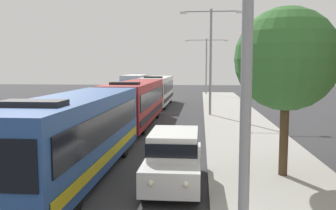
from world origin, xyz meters
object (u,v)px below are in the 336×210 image
object	(u,v)px
streetlamp_mid	(211,52)
streetlamp_far	(206,60)
roadside_tree	(287,59)
box_truck_oncoming	(134,87)
bus_lead	(76,133)
bus_second_in_line	(136,101)
bus_middle	(157,90)
white_suv	(174,156)

from	to	relation	value
streetlamp_mid	streetlamp_far	xyz separation A→B (m)	(0.00, 23.62, -0.22)
roadside_tree	box_truck_oncoming	bearing A→B (deg)	110.97
bus_lead	bus_second_in_line	size ratio (longest dim) A/B	0.93
bus_lead	streetlamp_far	distance (m)	41.35
box_truck_oncoming	streetlamp_far	world-z (taller)	streetlamp_far
bus_lead	streetlamp_far	size ratio (longest dim) A/B	1.40
streetlamp_mid	roadside_tree	size ratio (longest dim) A/B	1.42
bus_lead	bus_middle	size ratio (longest dim) A/B	1.02
streetlamp_mid	bus_lead	bearing A→B (deg)	-107.39
box_truck_oncoming	streetlamp_far	xyz separation A→B (m)	(8.70, 11.79, 3.43)
bus_lead	white_suv	bearing A→B (deg)	-9.74
bus_middle	streetlamp_mid	bearing A→B (deg)	-55.98
white_suv	streetlamp_mid	world-z (taller)	streetlamp_mid
bus_middle	streetlamp_far	xyz separation A→B (m)	(5.40, 15.63, 3.45)
bus_second_in_line	streetlamp_mid	size ratio (longest dim) A/B	1.40
box_truck_oncoming	streetlamp_mid	size ratio (longest dim) A/B	0.91
bus_second_in_line	bus_middle	size ratio (longest dim) A/B	1.10
box_truck_oncoming	streetlamp_far	distance (m)	15.05
box_truck_oncoming	roadside_tree	size ratio (longest dim) A/B	1.29
streetlamp_far	box_truck_oncoming	bearing A→B (deg)	-126.43
bus_lead	streetlamp_mid	distance (m)	18.43
box_truck_oncoming	roadside_tree	world-z (taller)	roadside_tree
bus_middle	box_truck_oncoming	size ratio (longest dim) A/B	1.40
white_suv	streetlamp_far	distance (m)	41.73
bus_lead	bus_second_in_line	xyz separation A→B (m)	(0.00, 12.37, 0.00)
white_suv	roadside_tree	xyz separation A→B (m)	(3.96, 1.11, 3.36)
bus_lead	box_truck_oncoming	distance (m)	29.26
white_suv	box_truck_oncoming	bearing A→B (deg)	103.26
bus_second_in_line	white_suv	xyz separation A→B (m)	(3.70, -13.01, -0.66)
bus_second_in_line	streetlamp_mid	xyz separation A→B (m)	(5.40, 4.86, 3.68)
streetlamp_mid	streetlamp_far	size ratio (longest dim) A/B	1.07
bus_second_in_line	streetlamp_far	distance (m)	29.19
bus_second_in_line	streetlamp_far	size ratio (longest dim) A/B	1.50
bus_lead	bus_middle	world-z (taller)	same
white_suv	streetlamp_mid	bearing A→B (deg)	84.56
bus_middle	streetlamp_far	world-z (taller)	streetlamp_far
white_suv	streetlamp_mid	size ratio (longest dim) A/B	0.52
bus_middle	roadside_tree	size ratio (longest dim) A/B	1.81
white_suv	box_truck_oncoming	world-z (taller)	box_truck_oncoming
bus_second_in_line	streetlamp_mid	bearing A→B (deg)	42.00
bus_middle	box_truck_oncoming	world-z (taller)	bus_middle
white_suv	bus_middle	bearing A→B (deg)	98.14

